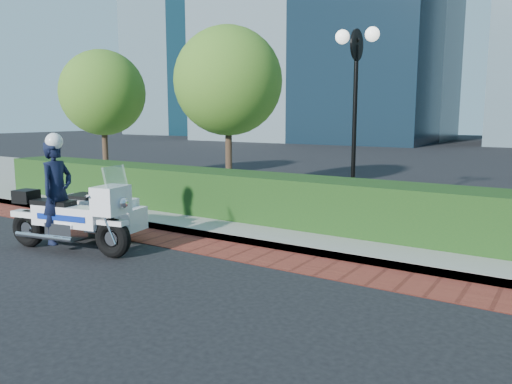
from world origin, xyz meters
The scene contains 8 objects.
ground centered at (0.00, 0.00, 0.00)m, with size 120.00×120.00×0.00m, color black.
brick_strip centered at (0.00, 1.50, 0.01)m, with size 60.00×1.00×0.01m, color maroon.
sidewalk centered at (0.00, 6.00, 0.07)m, with size 60.00×8.00×0.15m, color gray.
hedge_main centered at (0.00, 3.60, 0.65)m, with size 18.00×1.20×1.00m, color #113313.
lamppost centered at (1.00, 5.20, 2.96)m, with size 1.02×0.70×4.21m.
tree_a centered at (-9.00, 6.50, 3.22)m, with size 3.00×3.00×4.58m.
tree_b centered at (-3.50, 6.50, 3.43)m, with size 3.20×3.20×4.89m.
police_motorcycle centered at (-2.41, 0.20, 0.73)m, with size 2.64×1.89×2.14m.
Camera 1 is at (5.34, -5.66, 2.46)m, focal length 35.00 mm.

